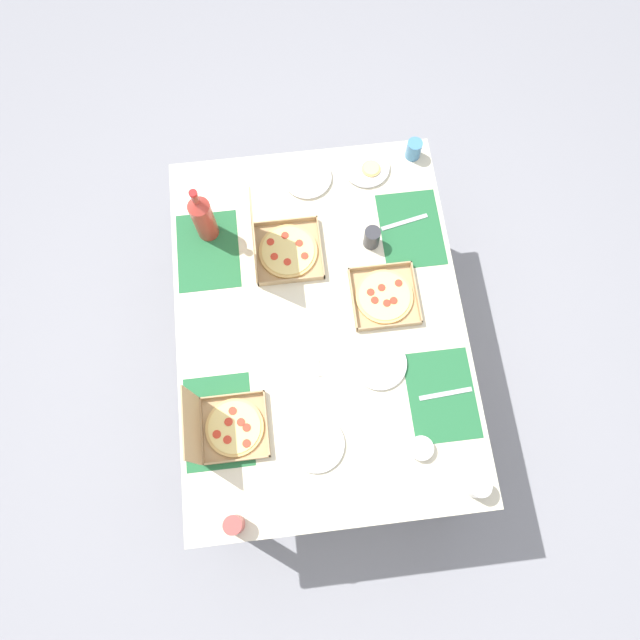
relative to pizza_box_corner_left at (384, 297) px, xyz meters
The scene contains 22 objects.
ground_plane 0.80m from the pizza_box_corner_left, 103.60° to the left, with size 6.00×6.00×0.00m, color gray.
dining_table 0.30m from the pizza_box_corner_left, 103.60° to the left, with size 1.61×1.17×0.74m.
placemat_near_left 0.46m from the pizza_box_corner_left, 159.29° to the right, with size 0.36×0.26×0.00m, color #236638.
placemat_near_right 0.34m from the pizza_box_corner_left, 28.69° to the right, with size 0.36×0.26×0.00m, color #236638.
placemat_far_left 0.83m from the pizza_box_corner_left, 121.14° to the left, with size 0.36×0.26×0.00m, color #236638.
placemat_far_right 0.77m from the pizza_box_corner_left, 67.34° to the left, with size 0.36×0.26×0.00m, color #236638.
pizza_box_corner_left is the anchor object (origin of this frame).
pizza_box_edge_far 0.82m from the pizza_box_corner_left, 124.22° to the left, with size 0.25×0.26×0.29m.
pizza_box_corner_right 0.47m from the pizza_box_corner_left, 58.21° to the left, with size 0.28×0.28×0.32m.
plate_near_right 0.28m from the pizza_box_corner_left, 167.22° to the left, with size 0.22×0.22×0.02m.
plate_near_left 0.61m from the pizza_box_corner_left, ahead, with size 0.21×0.21×0.03m.
plate_far_right 0.65m from the pizza_box_corner_left, 23.06° to the left, with size 0.22×0.22×0.02m.
plate_far_left 0.66m from the pizza_box_corner_left, 148.17° to the left, with size 0.22×0.22×0.02m.
soda_bottle 0.81m from the pizza_box_corner_left, 61.28° to the left, with size 0.09×0.09×0.32m.
cup_clear_left 0.81m from the pizza_box_corner_left, 164.32° to the right, with size 0.08×0.08×0.10m, color silver.
cup_clear_right 1.05m from the pizza_box_corner_left, 140.37° to the left, with size 0.07×0.07×0.09m, color #BF4742.
cup_red 0.25m from the pizza_box_corner_left, ahead, with size 0.07×0.07×0.10m, color #333338.
cup_dark 0.70m from the pizza_box_corner_left, 19.16° to the right, with size 0.07×0.07×0.09m, color teal.
condiment_bowl 0.62m from the pizza_box_corner_left, behind, with size 0.09×0.09×0.04m, color white.
knife_by_far_right 0.46m from the pizza_box_corner_left, 157.31° to the right, with size 0.21×0.02×0.01m, color #B7B7BC.
knife_by_far_left 0.37m from the pizza_box_corner_left, 122.01° to the left, with size 0.21×0.02×0.01m, color #B7B7BC.
knife_by_near_left 0.36m from the pizza_box_corner_left, 22.85° to the right, with size 0.21×0.02×0.01m, color #B7B7BC.
Camera 1 is at (-0.70, 0.08, 2.92)m, focal length 31.67 mm.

